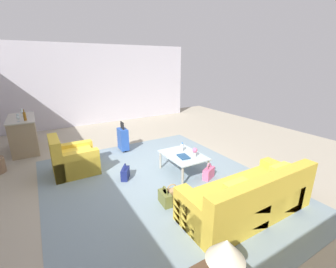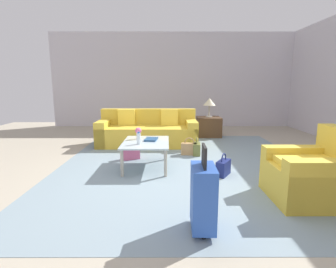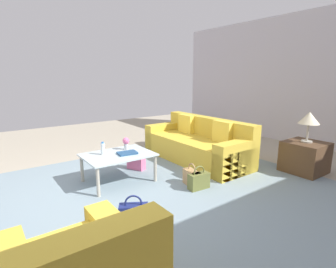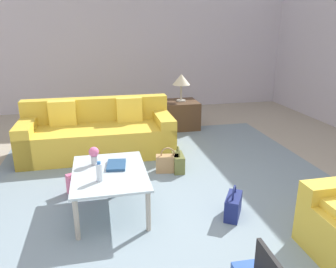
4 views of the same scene
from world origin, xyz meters
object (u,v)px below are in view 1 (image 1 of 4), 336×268
Objects in this scene: coffee_table at (183,157)px; suitcase_blue at (123,139)px; wine_glass_left_of_centre at (18,115)px; coffee_table_book at (183,157)px; bar_console at (24,133)px; water_bottle at (182,147)px; handbag_pink at (209,173)px; handbag_tan at (172,195)px; table_lamp at (226,251)px; wine_glass_leftmost at (18,118)px; couch at (250,200)px; wine_bottle_amber at (25,116)px; wine_glass_rightmost at (22,110)px; handbag_olive at (165,198)px; wine_glass_right_of_centre at (22,112)px; flower_vase at (195,151)px; armchair at (72,161)px; handbag_navy at (125,173)px.

coffee_table is 1.22× the size of suitcase_blue.
wine_glass_left_of_centre reaches higher than suitcase_blue.
coffee_table_book is 0.19× the size of bar_console.
handbag_pink is at bearing -161.61° from water_bottle.
bar_console is 4.17× the size of handbag_tan.
water_bottle is 3.42m from table_lamp.
wine_glass_leftmost is at bearing 46.23° from coffee_table.
couch reaches higher than coffee_table.
bar_console is 4.97× the size of wine_bottle_amber.
coffee_table_book is 5.13m from wine_glass_rightmost.
wine_bottle_amber is 0.84× the size of handbag_olive.
handbag_pink is at bearing -157.55° from suitcase_blue.
wine_glass_left_of_centre is 0.35m from wine_glass_right_of_centre.
wine_glass_leftmost and wine_glass_left_of_centre have the same top height.
wine_glass_rightmost is 0.43× the size of handbag_pink.
handbag_pink is (-0.28, -0.18, -0.45)m from flower_vase.
bar_console is 0.77m from wine_glass_rightmost.
wine_glass_right_of_centre is at bearing 45.34° from coffee_table_book.
wine_glass_leftmost is (1.69, 0.95, 0.77)m from armchair.
armchair is 2.09m from wine_glass_leftmost.
suitcase_blue is (0.70, -1.47, 0.06)m from armchair.
bar_console is 5.28m from handbag_pink.
wine_bottle_amber is (-0.96, -0.09, 0.01)m from wine_glass_rightmost.
water_bottle reaches higher than coffee_table.
wine_bottle_amber reaches higher than coffee_table_book.
bar_console reaches higher than suitcase_blue.
wine_glass_leftmost reaches higher than handbag_pink.
flower_vase is at bearing -114.59° from handbag_navy.
bar_console is at bearing 44.12° from water_bottle.
handbag_tan is at bearing -19.34° from table_lamp.
water_bottle is 0.38m from coffee_table_book.
wine_glass_right_of_centre is 0.43× the size of handbag_tan.
handbag_tan is at bearing -152.03° from bar_console.
couch is 5.82m from wine_glass_leftmost.
armchair reaches higher than coffee_table_book.
wine_glass_rightmost is at bearing 37.38° from coffee_table.
handbag_pink is (-3.83, -3.47, -0.94)m from wine_glass_left_of_centre.
wine_glass_right_of_centre is 0.43× the size of handbag_olive.
wine_glass_right_of_centre reaches higher than handbag_pink.
wine_glass_right_of_centre is at bearing 7.24° from wine_bottle_amber.
table_lamp is at bearing 160.66° from handbag_tan.
bar_console is at bearing 47.06° from coffee_table_book.
wine_glass_right_of_centre reaches higher than handbag_navy.
coffee_table is 5.09m from wine_glass_rightmost.
wine_glass_left_of_centre is at bearing 45.98° from water_bottle.
armchair is 6.08× the size of wine_glass_leftmost.
water_bottle reaches higher than handbag_olive.
wine_glass_left_of_centre is at bearing 48.79° from coffee_table_book.
wine_glass_right_of_centre is at bearing 20.41° from armchair.
wine_glass_leftmost is (-0.51, 0.02, 0.57)m from bar_console.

